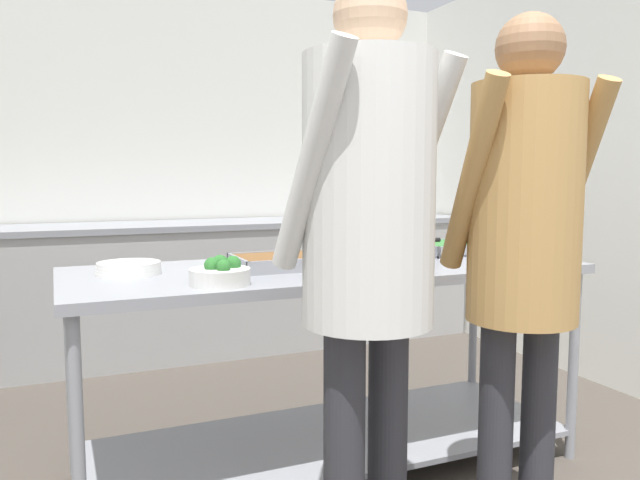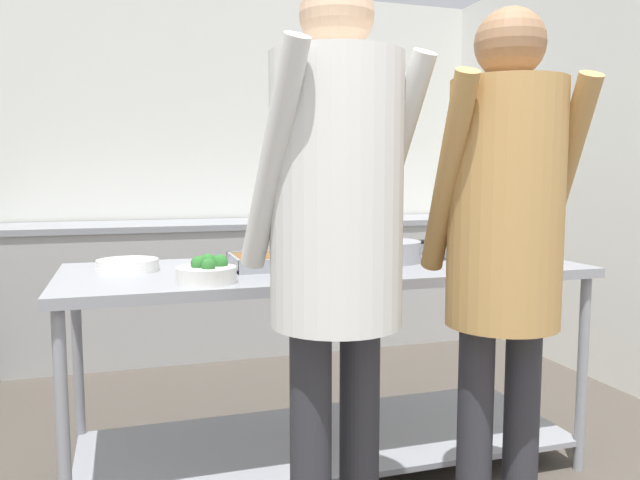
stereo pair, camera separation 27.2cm
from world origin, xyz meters
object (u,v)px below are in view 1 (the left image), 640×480
serving_tray_vegetables (286,262)px  water_bottle (428,201)px  sauce_pan (384,250)px  guest_serving_right (368,225)px  plate_stack (129,268)px  serving_tray_roast (454,248)px  broccoli_bowl (220,274)px  guest_serving_left (524,230)px

serving_tray_vegetables → water_bottle: (1.91, 1.88, 0.15)m
sauce_pan → guest_serving_right: bearing=-121.6°
plate_stack → serving_tray_roast: size_ratio=0.65×
broccoli_bowl → guest_serving_right: guest_serving_right is taller
serving_tray_vegetables → plate_stack: bearing=172.6°
sauce_pan → guest_serving_left: (0.00, -0.89, 0.16)m
serving_tray_roast → sauce_pan: bearing=-166.6°
guest_serving_right → water_bottle: size_ratio=6.86×
serving_tray_vegetables → serving_tray_roast: 0.94m
broccoli_bowl → plate_stack: bearing=125.9°
broccoli_bowl → guest_serving_left: 1.02m
sauce_pan → guest_serving_left: size_ratio=0.26×
broccoli_bowl → sauce_pan: broccoli_bowl is taller
broccoli_bowl → water_bottle: bearing=43.8°
broccoli_bowl → water_bottle: 3.13m
broccoli_bowl → sauce_pan: bearing=21.0°
sauce_pan → guest_serving_left: 0.91m
guest_serving_right → water_bottle: (1.96, 2.69, -0.07)m
plate_stack → guest_serving_left: (1.10, -0.95, 0.19)m
serving_tray_roast → plate_stack: bearing=-178.0°
guest_serving_left → serving_tray_vegetables: bearing=119.0°
plate_stack → serving_tray_roast: 1.55m
plate_stack → water_bottle: size_ratio=0.94×
serving_tray_roast → guest_serving_right: bearing=-135.6°
guest_serving_left → broccoli_bowl: bearing=145.2°
plate_stack → guest_serving_right: 1.09m
broccoli_bowl → serving_tray_vegetables: size_ratio=0.51×
plate_stack → serving_tray_vegetables: (0.62, -0.08, 0.00)m
sauce_pan → guest_serving_right: 1.01m
broccoli_bowl → guest_serving_left: size_ratio=0.12×
serving_tray_vegetables → sauce_pan: sauce_pan is taller
water_bottle → guest_serving_left: bearing=-117.6°
broccoli_bowl → serving_tray_vegetables: bearing=39.7°
broccoli_bowl → serving_tray_roast: bearing=18.4°
guest_serving_left → plate_stack: bearing=139.3°
serving_tray_vegetables → guest_serving_right: size_ratio=0.23×
plate_stack → guest_serving_right: (0.57, -0.90, 0.22)m
serving_tray_roast → guest_serving_right: (-0.97, -0.95, 0.21)m
sauce_pan → guest_serving_right: guest_serving_right is taller
plate_stack → guest_serving_left: guest_serving_left is taller
serving_tray_roast → guest_serving_left: guest_serving_left is taller
serving_tray_vegetables → serving_tray_roast: size_ratio=1.10×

